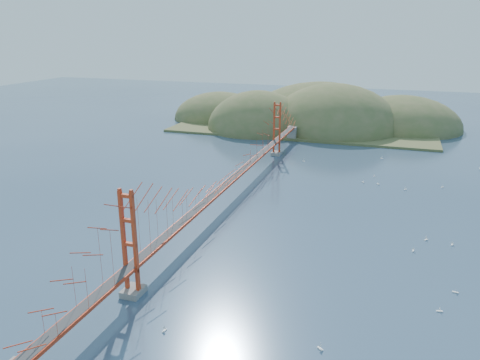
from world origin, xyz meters
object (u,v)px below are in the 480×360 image
(bridge, at_px, (230,158))
(sailboat_2, at_px, (455,291))
(sailboat_1, at_px, (363,182))
(sailboat_0, at_px, (413,250))

(bridge, relative_size, sailboat_2, 133.14)
(bridge, height_order, sailboat_1, bridge)
(sailboat_1, bearing_deg, sailboat_2, -70.71)
(bridge, relative_size, sailboat_0, 140.13)
(sailboat_0, bearing_deg, sailboat_2, -65.07)
(bridge, height_order, sailboat_2, bridge)
(bridge, relative_size, sailboat_1, 137.92)
(sailboat_1, distance_m, sailboat_0, 27.45)
(sailboat_1, bearing_deg, sailboat_0, -72.69)
(sailboat_2, xyz_separation_m, sailboat_0, (-4.09, 8.79, -0.00))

